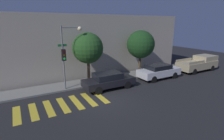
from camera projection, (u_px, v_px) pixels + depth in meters
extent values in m
plane|color=black|center=(105.00, 101.00, 12.76)|extent=(60.00, 60.00, 0.00)
cube|color=slate|center=(84.00, 83.00, 16.35)|extent=(26.00, 2.16, 0.14)
cube|color=#A89E8E|center=(69.00, 45.00, 19.33)|extent=(26.00, 6.00, 6.35)
cube|color=gold|center=(17.00, 115.00, 10.73)|extent=(0.45, 2.60, 0.00)
cube|color=gold|center=(33.00, 111.00, 11.17)|extent=(0.45, 2.60, 0.00)
cube|color=gold|center=(49.00, 108.00, 11.62)|extent=(0.45, 2.60, 0.00)
cube|color=gold|center=(63.00, 105.00, 12.07)|extent=(0.45, 2.60, 0.00)
cube|color=gold|center=(76.00, 102.00, 12.52)|extent=(0.45, 2.60, 0.00)
cube|color=gold|center=(89.00, 99.00, 12.96)|extent=(0.45, 2.60, 0.00)
cube|color=gold|center=(100.00, 97.00, 13.41)|extent=(0.45, 2.60, 0.00)
cylinder|color=slate|center=(63.00, 59.00, 14.04)|extent=(0.12, 0.12, 5.30)
cube|color=black|center=(64.00, 55.00, 13.76)|extent=(0.30, 0.30, 0.90)
cylinder|color=#4C0C0C|center=(64.00, 52.00, 13.55)|extent=(0.18, 0.02, 0.18)
cylinder|color=#593D0A|center=(64.00, 55.00, 13.62)|extent=(0.18, 0.02, 0.18)
cylinder|color=#26E54C|center=(64.00, 59.00, 13.69)|extent=(0.18, 0.02, 0.18)
cube|color=#19662D|center=(62.00, 45.00, 13.75)|extent=(0.70, 0.02, 0.18)
cylinder|color=slate|center=(71.00, 27.00, 13.75)|extent=(1.49, 0.08, 0.08)
sphere|color=#F9E5B2|center=(80.00, 29.00, 14.12)|extent=(0.36, 0.36, 0.36)
cube|color=black|center=(109.00, 82.00, 15.04)|extent=(4.45, 1.79, 0.57)
cube|color=black|center=(108.00, 76.00, 14.85)|extent=(2.31, 1.58, 0.51)
cylinder|color=black|center=(118.00, 80.00, 16.45)|extent=(0.65, 0.22, 0.65)
cylinder|color=black|center=(127.00, 85.00, 15.09)|extent=(0.65, 0.22, 0.65)
cylinder|color=black|center=(90.00, 85.00, 15.14)|extent=(0.65, 0.22, 0.65)
cylinder|color=black|center=(98.00, 91.00, 13.78)|extent=(0.65, 0.22, 0.65)
cube|color=silver|center=(159.00, 72.00, 17.77)|extent=(4.52, 1.74, 0.69)
cube|color=black|center=(159.00, 67.00, 17.58)|extent=(2.35, 1.53, 0.44)
cylinder|color=black|center=(163.00, 72.00, 19.18)|extent=(0.65, 0.22, 0.65)
cylinder|color=black|center=(174.00, 75.00, 17.87)|extent=(0.65, 0.22, 0.65)
cylinder|color=black|center=(143.00, 75.00, 17.86)|extent=(0.65, 0.22, 0.65)
cylinder|color=black|center=(154.00, 79.00, 16.54)|extent=(0.65, 0.22, 0.65)
cube|color=tan|center=(197.00, 65.00, 20.60)|extent=(5.28, 1.93, 0.84)
cube|color=tan|center=(205.00, 58.00, 21.11)|extent=(2.38, 1.77, 0.58)
cube|color=tan|center=(184.00, 60.00, 20.55)|extent=(2.64, 0.08, 0.28)
cube|color=tan|center=(197.00, 63.00, 19.12)|extent=(2.64, 0.08, 0.28)
cylinder|color=black|center=(199.00, 65.00, 22.22)|extent=(0.65, 0.22, 0.65)
cylinder|color=black|center=(212.00, 68.00, 20.75)|extent=(0.65, 0.22, 0.65)
cylinder|color=black|center=(181.00, 68.00, 20.67)|extent=(0.65, 0.22, 0.65)
cylinder|color=black|center=(194.00, 72.00, 19.20)|extent=(0.65, 0.22, 0.65)
cylinder|color=brown|center=(89.00, 72.00, 16.07)|extent=(0.27, 0.27, 2.31)
sphere|color=#234C1E|center=(88.00, 48.00, 15.50)|extent=(2.76, 2.76, 2.76)
cylinder|color=#4C3823|center=(140.00, 65.00, 18.87)|extent=(0.22, 0.22, 2.24)
sphere|color=#193D19|center=(141.00, 44.00, 18.30)|extent=(2.92, 2.92, 2.92)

